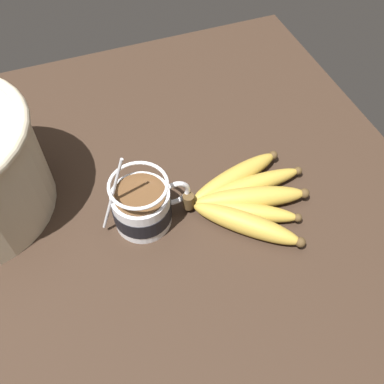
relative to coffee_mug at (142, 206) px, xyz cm
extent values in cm
cube|color=#332319|center=(4.07, 3.50, -5.71)|extent=(94.95, 94.95, 3.24)
cylinder|color=silver|center=(-0.12, 0.00, -0.38)|extent=(9.81, 9.81, 7.42)
cylinder|color=black|center=(-0.12, 0.00, -0.59)|extent=(10.01, 10.01, 3.50)
torus|color=silver|center=(5.74, 0.00, 0.91)|extent=(5.69, 0.90, 5.69)
cylinder|color=brown|center=(-0.12, 0.00, 3.43)|extent=(8.61, 8.61, 0.40)
torus|color=silver|center=(-0.12, 0.00, 5.90)|extent=(9.81, 9.81, 0.60)
cylinder|color=silver|center=(-4.41, 0.00, 5.06)|extent=(5.62, 0.50, 15.45)
ellipsoid|color=silver|center=(-1.84, 0.00, -2.59)|extent=(3.00, 2.00, 0.80)
cylinder|color=#4C381E|center=(7.96, -0.79, -1.37)|extent=(2.00, 2.00, 3.00)
ellipsoid|color=#B79338|center=(15.60, -7.97, -2.15)|extent=(16.48, 15.82, 3.87)
sphere|color=#4C381E|center=(22.52, -14.48, -2.15)|extent=(1.74, 1.74, 1.74)
ellipsoid|color=#B79338|center=(16.72, -5.59, -2.44)|extent=(17.35, 11.54, 3.30)
sphere|color=#4C381E|center=(24.60, -9.91, -2.44)|extent=(1.49, 1.49, 1.49)
ellipsoid|color=#B79338|center=(18.51, -3.46, -2.10)|extent=(20.13, 8.71, 3.98)
sphere|color=#4C381E|center=(28.09, -5.89, -2.10)|extent=(1.79, 1.79, 1.79)
ellipsoid|color=#B79338|center=(19.35, -0.73, -2.37)|extent=(20.79, 3.53, 3.43)
sphere|color=#4C381E|center=(29.73, -0.68, -2.37)|extent=(1.54, 1.54, 1.54)
ellipsoid|color=#B79338|center=(18.00, 1.86, -2.19)|extent=(19.10, 8.45, 3.79)
sphere|color=#4C381E|center=(27.07, 4.26, -2.19)|extent=(1.70, 1.70, 1.70)
camera|label=1|loc=(-6.59, -41.58, 58.76)|focal=40.00mm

